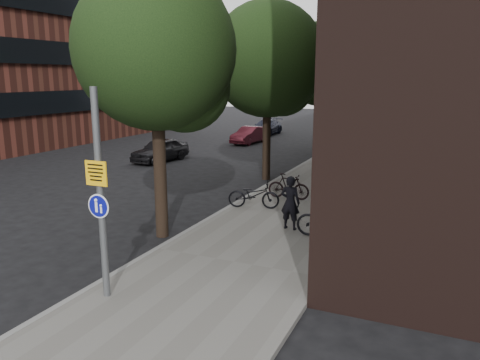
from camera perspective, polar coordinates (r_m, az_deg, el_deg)
The scene contains 15 objects.
ground at distance 9.27m, azimuth -11.35°, elevation -17.36°, with size 120.00×120.00×0.00m, color black.
sidewalk at distance 17.68m, azimuth 8.36°, elevation -2.43°, with size 4.50×60.00×0.12m, color #63615B.
curb_edge at distance 18.39m, azimuth 1.60°, elevation -1.70°, with size 0.15×60.00×0.13m, color slate.
street_tree_near at distance 13.33m, azimuth -9.63°, elevation 14.62°, with size 4.40×4.40×7.50m.
street_tree_mid at distance 20.95m, azimuth 3.70°, elevation 13.95°, with size 5.00×5.00×7.80m.
street_tree_far at distance 29.55m, azimuth 9.99°, elevation 13.37°, with size 5.00×5.00×7.80m.
signpost at distance 9.69m, azimuth -16.64°, elevation -1.75°, with size 0.49×0.14×4.28m.
pedestrian at distance 13.92m, azimuth 6.15°, elevation -2.76°, with size 0.59×0.39×1.62m, color black.
parked_bike_facade_near at distance 13.41m, azimuth 10.98°, elevation -4.87°, with size 0.67×1.92×1.01m, color black.
parked_bike_facade_far at distance 15.92m, azimuth 11.70°, elevation -2.20°, with size 0.46×1.63×0.98m, color black.
parked_bike_curb_near at distance 16.14m, azimuth 1.68°, elevation -1.81°, with size 0.62×1.78×0.93m, color black.
parked_bike_curb_far at distance 17.43m, azimuth 5.94°, elevation -0.77°, with size 0.45×1.58×0.95m, color black.
parked_car_near at distance 26.13m, azimuth -9.70°, elevation 3.64°, with size 1.48×3.69×1.26m, color black.
parked_car_mid at distance 32.78m, azimuth 1.15°, elevation 5.50°, with size 1.22×3.50×1.15m, color maroon.
parked_car_far at distance 37.77m, azimuth 3.24°, elevation 6.45°, with size 1.68×4.14×1.20m, color #1C1F32.
Camera 1 is at (4.80, -6.48, 4.58)m, focal length 35.00 mm.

